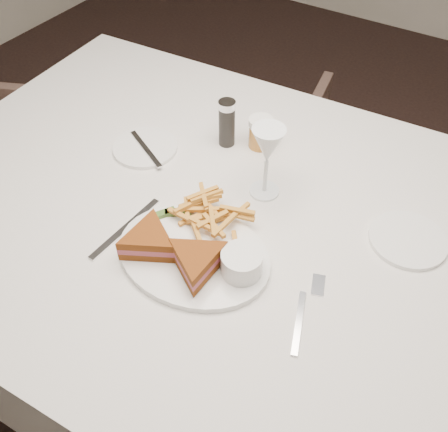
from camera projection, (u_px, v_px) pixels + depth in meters
ground at (286, 355)px, 1.68m from camera, size 5.00×5.00×0.00m
table at (234, 312)px, 1.35m from camera, size 1.63×1.13×0.75m
chair_far at (371, 174)px, 1.86m from camera, size 0.65×0.62×0.58m
table_setting at (216, 217)px, 1.03m from camera, size 0.81×0.60×0.18m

